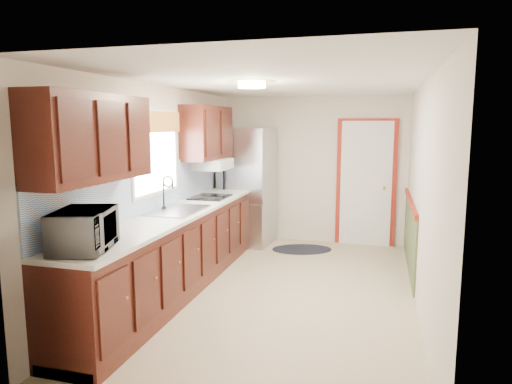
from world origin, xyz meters
The scene contains 8 objects.
room_shell centered at (0.00, 0.00, 1.20)m, with size 3.20×5.20×2.52m.
kitchen_run centered at (-1.24, -0.29, 0.81)m, with size 0.63×4.00×2.20m.
back_wall_trim centered at (0.99, 2.21, 0.89)m, with size 1.12×2.30×2.08m.
ceiling_fixture centered at (-0.30, -0.20, 2.36)m, with size 0.30×0.30×0.06m, color #FFD88C.
microwave centered at (-1.20, -1.95, 1.14)m, with size 0.59×0.33×0.40m, color white.
refrigerator centered at (-1.02, 2.05, 0.94)m, with size 0.83×0.81×1.89m.
rug centered at (-0.07, 1.87, 0.01)m, with size 0.93×0.60×0.01m, color black.
cooktop centered at (-1.19, 0.82, 0.95)m, with size 0.47×0.57×0.02m, color black.
Camera 1 is at (1.07, -5.01, 1.93)m, focal length 32.00 mm.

